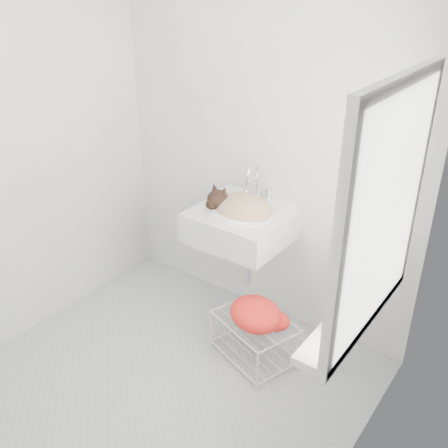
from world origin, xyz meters
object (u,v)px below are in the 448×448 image
Objects in this scene: cat at (240,208)px; bottle_c at (362,297)px; sink at (240,212)px; bottle_a at (336,329)px; wire_rack at (254,338)px; bottle_b at (353,308)px.

cat reaches higher than bottle_c.
bottle_c is at bearing -23.29° from sink.
bottle_c is (0.00, 0.29, 0.00)m from bottle_a.
wire_rack is 1.09m from bottle_a.
bottle_a is 0.18m from bottle_b.
sink is 1.43× the size of cat.
bottle_c reaches higher than bottle_b.
cat is 1.10m from bottle_b.
bottle_b is (0.99, -0.53, 0.00)m from sink.
wire_rack is 2.78× the size of bottle_b.
bottle_c is (0.97, -0.41, -0.04)m from cat.
sink is at bearing 144.11° from bottle_a.
wire_rack is 1.03m from bottle_b.
bottle_a reaches higher than wire_rack.
bottle_b is at bearing 90.00° from bottle_a.
cat is 1.20m from bottle_a.
bottle_c reaches higher than wire_rack.
sink is at bearing 124.94° from cat.
sink reaches higher than bottle_a.
bottle_b reaches higher than wire_rack.
bottle_b is at bearing -28.40° from sink.
cat is 0.82m from wire_rack.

